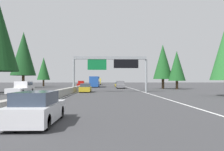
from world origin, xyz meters
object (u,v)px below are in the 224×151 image
object	(u,v)px
sedan_near_center	(118,85)
conifer_left_far	(44,69)
pickup_mid_center	(120,85)
conifer_right_near	(177,66)
oncoming_near	(22,88)
sign_gantry_overhead	(111,64)
box_truck_near_right	(98,81)
minivan_far_right	(98,83)
bus_distant_a	(95,81)
sedan_mid_right	(37,109)
conifer_left_mid	(23,54)
sedan_distant_b	(85,88)
conifer_right_mid	(163,62)
oncoming_far	(81,84)

from	to	relation	value
sedan_near_center	conifer_left_far	distance (m)	26.47
pickup_mid_center	conifer_right_near	bearing A→B (deg)	-117.17
sedan_near_center	conifer_right_near	distance (m)	23.59
pickup_mid_center	oncoming_near	bearing A→B (deg)	148.16
sedan_near_center	conifer_left_far	xyz separation A→B (m)	(7.29, 24.88, 5.32)
sign_gantry_overhead	box_truck_near_right	distance (m)	66.13
sedan_near_center	minivan_far_right	world-z (taller)	minivan_far_right
pickup_mid_center	bus_distant_a	distance (m)	12.81
sedan_near_center	oncoming_near	distance (m)	41.14
sedan_mid_right	bus_distant_a	size ratio (longest dim) A/B	0.38
sedan_mid_right	sedan_near_center	size ratio (longest dim) A/B	1.00
sign_gantry_overhead	conifer_left_far	world-z (taller)	conifer_left_far
sedan_mid_right	pickup_mid_center	xyz separation A→B (m)	(46.12, -6.87, 0.23)
box_truck_near_right	conifer_left_far	xyz separation A→B (m)	(-27.00, 17.71, 4.40)
minivan_far_right	oncoming_near	xyz separation A→B (m)	(-61.68, 8.42, -0.04)
conifer_left_mid	bus_distant_a	bearing A→B (deg)	-73.02
sedan_distant_b	conifer_right_mid	distance (m)	23.75
sedan_near_center	conifer_right_mid	world-z (taller)	conifer_right_mid
pickup_mid_center	oncoming_near	distance (m)	29.18
sedan_near_center	oncoming_near	xyz separation A→B (m)	(-38.11, 15.48, 0.23)
oncoming_near	oncoming_far	size ratio (longest dim) A/B	1.00
oncoming_near	pickup_mid_center	bearing A→B (deg)	148.16
conifer_left_mid	conifer_left_far	world-z (taller)	conifer_left_mid
sedan_mid_right	pickup_mid_center	distance (m)	46.63
box_truck_near_right	conifer_right_near	bearing A→B (deg)	-160.22
oncoming_near	oncoming_far	world-z (taller)	same
sedan_distant_b	oncoming_near	size ratio (longest dim) A/B	0.79
bus_distant_a	conifer_left_mid	xyz separation A→B (m)	(-5.80, 19.00, 7.50)
conifer_left_mid	sedan_distant_b	bearing A→B (deg)	-141.28
conifer_right_mid	sedan_distant_b	bearing A→B (deg)	132.12
sign_gantry_overhead	oncoming_near	bearing A→B (deg)	117.25
minivan_far_right	conifer_right_near	world-z (taller)	conifer_right_near
minivan_far_right	bus_distant_a	bearing A→B (deg)	-179.95
oncoming_near	conifer_left_mid	bearing A→B (deg)	-160.45
sedan_mid_right	sedan_distant_b	distance (m)	27.54
sedan_near_center	bus_distant_a	size ratio (longest dim) A/B	0.38
sign_gantry_overhead	minivan_far_right	xyz separation A→B (m)	(55.18, 4.20, -3.88)
sedan_distant_b	conifer_left_mid	bearing A→B (deg)	38.72
sedan_distant_b	oncoming_near	world-z (taller)	oncoming_near
oncoming_far	conifer_right_mid	distance (m)	30.47
sedan_near_center	sign_gantry_overhead	bearing A→B (deg)	174.82
sign_gantry_overhead	conifer_right_near	distance (m)	19.27
sign_gantry_overhead	bus_distant_a	bearing A→B (deg)	8.19
sign_gantry_overhead	minivan_far_right	world-z (taller)	sign_gantry_overhead
bus_distant_a	conifer_right_mid	world-z (taller)	conifer_right_mid
oncoming_far	conifer_right_mid	bearing A→B (deg)	46.53
minivan_far_right	pickup_mid_center	bearing A→B (deg)	-169.30
oncoming_near	conifer_right_near	distance (m)	33.58
sedan_near_center	minivan_far_right	bearing A→B (deg)	16.69
minivan_far_right	conifer_left_mid	xyz separation A→B (m)	(-31.96, 18.97, 8.27)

